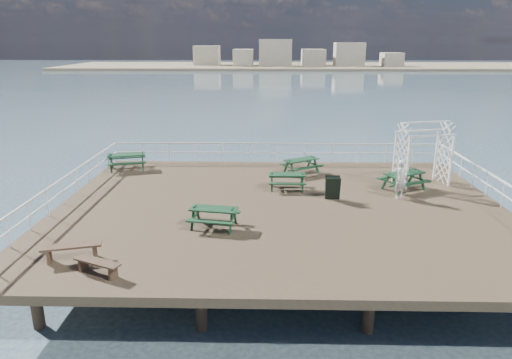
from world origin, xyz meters
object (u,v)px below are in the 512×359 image
Objects in this scene: picnic_table_c at (301,163)px; picnic_table_e at (404,177)px; flat_bench_near at (97,264)px; trellis_arbor at (423,157)px; picnic_table_a at (127,158)px; person at (401,179)px; picnic_table_b at (287,178)px; picnic_table_d at (214,213)px; flat_bench_far at (72,249)px.

picnic_table_c is 5.07m from picnic_table_e.
trellis_arbor reaches higher than flat_bench_near.
trellis_arbor is at bearing 60.62° from flat_bench_near.
trellis_arbor is (14.41, -2.20, 0.72)m from picnic_table_a.
picnic_table_a reaches higher than picnic_table_c.
picnic_table_e is 1.27m from person.
picnic_table_b is 9.85m from flat_bench_near.
picnic_table_e reaches higher than picnic_table_d.
picnic_table_e is 1.54m from trellis_arbor.
picnic_table_c is at bearing 72.30° from picnic_table_b.
picnic_table_c reaches higher than flat_bench_near.
picnic_table_a reaches higher than picnic_table_d.
trellis_arbor is (6.25, 0.89, 0.80)m from picnic_table_b.
picnic_table_c reaches higher than picnic_table_b.
flat_bench_far is (-7.64, -9.68, -0.16)m from picnic_table_c.
flat_bench_near is at bearing -171.67° from picnic_table_e.
flat_bench_near is (2.43, -11.10, -0.27)m from picnic_table_a.
picnic_table_a is at bearing 131.83° from person.
picnic_table_a is at bearing 157.55° from trellis_arbor.
picnic_table_a reaches higher than flat_bench_near.
person is at bearing -75.02° from picnic_table_c.
flat_bench_far is at bearing 177.43° from person.
picnic_table_a is 1.36× the size of picnic_table_b.
flat_bench_near is 1.40m from flat_bench_far.
picnic_table_e is at bearing 0.40° from picnic_table_b.
trellis_arbor is at bearing 40.24° from picnic_table_d.
picnic_table_a is 1.18× the size of picnic_table_d.
picnic_table_a is 8.99m from picnic_table_c.
trellis_arbor is (1.03, 0.88, 0.73)m from picnic_table_e.
flat_bench_far is 0.61× the size of trellis_arbor.
flat_bench_far is at bearing -162.20° from trellis_arbor.
picnic_table_a is at bearing 82.27° from flat_bench_far.
picnic_table_c is 5.73m from trellis_arbor.
picnic_table_c is 1.47× the size of flat_bench_near.
picnic_table_b is 5.22m from picnic_table_e.
picnic_table_a is 10.32m from flat_bench_far.
picnic_table_b is 1.09× the size of flat_bench_near.
flat_bench_far is at bearing -160.16° from picnic_table_c.
flat_bench_near is 0.91× the size of person.
flat_bench_near is 14.96m from trellis_arbor.
picnic_table_b is 4.89m from person.
flat_bench_far is (1.33, -10.23, -0.21)m from picnic_table_a.
picnic_table_d is 0.64× the size of trellis_arbor.
picnic_table_d is 1.05× the size of flat_bench_far.
flat_bench_far is (-4.02, -2.67, -0.15)m from picnic_table_d.
picnic_table_e is (8.01, 4.48, 0.05)m from picnic_table_d.
flat_bench_far is 13.03m from person.
picnic_table_e is at bearing 60.24° from flat_bench_near.
picnic_table_b reaches higher than flat_bench_near.
picnic_table_e is 1.30× the size of flat_bench_far.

